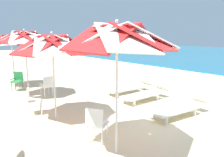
% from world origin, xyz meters
% --- Properties ---
extents(ground_plane, '(80.00, 80.00, 0.00)m').
position_xyz_m(ground_plane, '(0.00, 0.00, 0.00)').
color(ground_plane, beige).
extents(beach_umbrella_0, '(2.41, 2.41, 2.78)m').
position_xyz_m(beach_umbrella_0, '(0.37, -2.11, 2.42)').
color(beach_umbrella_0, silver).
rests_on(beach_umbrella_0, ground).
extents(plastic_chair_0, '(0.62, 0.63, 0.87)m').
position_xyz_m(plastic_chair_0, '(-0.29, -2.18, 0.50)').
color(plastic_chair_0, white).
rests_on(plastic_chair_0, ground).
extents(beach_umbrella_1, '(2.33, 2.33, 2.60)m').
position_xyz_m(beach_umbrella_1, '(-2.25, -2.36, 2.22)').
color(beach_umbrella_1, silver).
rests_on(beach_umbrella_1, ground).
extents(plastic_chair_1, '(0.53, 0.55, 0.87)m').
position_xyz_m(plastic_chair_1, '(-3.09, -2.77, 0.50)').
color(plastic_chair_1, white).
rests_on(plastic_chair_1, ground).
extents(beach_umbrella_2, '(2.24, 2.24, 2.76)m').
position_xyz_m(beach_umbrella_2, '(-5.24, -2.26, 2.40)').
color(beach_umbrella_2, silver).
rests_on(beach_umbrella_2, ground).
extents(plastic_chair_2, '(0.50, 0.48, 0.87)m').
position_xyz_m(plastic_chair_2, '(-4.83, -1.62, 0.50)').
color(plastic_chair_2, white).
rests_on(plastic_chair_2, ground).
extents(beach_umbrella_3, '(2.09, 2.09, 2.62)m').
position_xyz_m(beach_umbrella_3, '(-7.60, -2.22, 2.27)').
color(beach_umbrella_3, silver).
rests_on(beach_umbrella_3, ground).
extents(plastic_chair_3, '(0.63, 0.63, 0.87)m').
position_xyz_m(plastic_chair_3, '(-6.75, -2.29, 0.50)').
color(plastic_chair_3, '#2D8C4C').
rests_on(plastic_chair_3, ground).
extents(sun_lounger_1, '(0.80, 2.19, 0.62)m').
position_xyz_m(sun_lounger_1, '(-0.17, 0.86, 0.28)').
color(sun_lounger_1, white).
rests_on(sun_lounger_1, ground).
extents(sun_lounger_2, '(0.68, 2.16, 0.62)m').
position_xyz_m(sun_lounger_2, '(-2.00, 1.22, 0.28)').
color(sun_lounger_2, white).
rests_on(sun_lounger_2, ground).
extents(sun_lounger_3, '(0.71, 2.17, 0.62)m').
position_xyz_m(sun_lounger_3, '(-3.18, 1.45, 0.28)').
color(sun_lounger_3, white).
rests_on(sun_lounger_3, ground).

